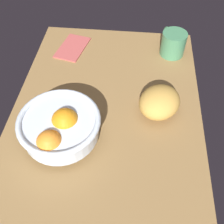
# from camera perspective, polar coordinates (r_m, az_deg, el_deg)

# --- Properties ---
(ground_plane) EXTENTS (0.77, 0.56, 0.03)m
(ground_plane) POSITION_cam_1_polar(r_m,az_deg,el_deg) (0.83, -0.99, 0.99)
(ground_plane) COLOR olive
(fruit_bowl) EXTENTS (0.22, 0.22, 0.10)m
(fruit_bowl) POSITION_cam_1_polar(r_m,az_deg,el_deg) (0.71, -11.05, -3.09)
(fruit_bowl) COLOR silver
(fruit_bowl) RESTS_ON ground
(bread_loaf) EXTENTS (0.17, 0.17, 0.08)m
(bread_loaf) POSITION_cam_1_polar(r_m,az_deg,el_deg) (0.78, 10.05, 2.12)
(bread_loaf) COLOR gold
(bread_loaf) RESTS_ON ground
(napkin_folded) EXTENTS (0.16, 0.12, 0.01)m
(napkin_folded) POSITION_cam_1_polar(r_m,az_deg,el_deg) (1.02, -8.40, 13.54)
(napkin_folded) COLOR #B84F4B
(napkin_folded) RESTS_ON ground
(mug) EXTENTS (0.12, 0.09, 0.08)m
(mug) POSITION_cam_1_polar(r_m,az_deg,el_deg) (0.99, 12.81, 14.09)
(mug) COLOR #47845B
(mug) RESTS_ON ground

